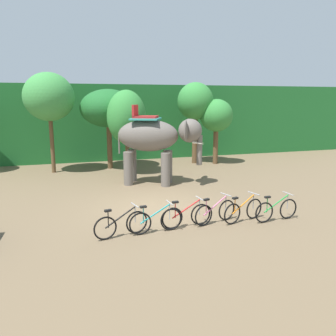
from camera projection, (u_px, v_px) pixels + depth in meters
ground_plane at (156, 208)px, 12.69m from camera, size 80.00×80.00×0.00m
foliage_hedge at (110, 121)px, 24.80m from camera, size 36.00×6.00×4.99m
tree_far_left at (49, 97)px, 18.05m from camera, size 2.69×2.69×5.46m
tree_far_right at (108, 109)px, 19.31m from camera, size 3.22×3.22×4.61m
tree_center_left at (127, 117)px, 17.85m from camera, size 2.09×2.09×4.53m
tree_center_right at (195, 102)px, 20.94m from camera, size 2.24×2.24×5.08m
tree_left at (216, 116)px, 20.88m from camera, size 2.03×2.03×4.05m
elephant at (155, 139)px, 15.89m from camera, size 4.16×2.99×3.78m
bike_black at (121, 224)px, 9.97m from camera, size 1.68×0.57×0.92m
bike_teal at (156, 221)px, 10.27m from camera, size 1.71×0.52×0.92m
bike_red at (187, 215)px, 10.73m from camera, size 1.71×0.52×0.92m
bike_pink at (215, 212)px, 11.07m from camera, size 1.65×0.65×0.92m
bike_orange at (243, 210)px, 11.21m from camera, size 1.66×0.63×0.92m
bike_green at (276, 210)px, 11.27m from camera, size 1.71×0.52×0.92m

